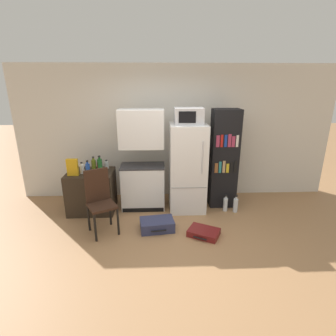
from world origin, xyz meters
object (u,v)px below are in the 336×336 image
at_px(refrigerator, 187,168).
at_px(suitcase_small_flat, 157,225).
at_px(chair, 99,196).
at_px(microwave, 189,116).
at_px(bottle_clear_short, 107,165).
at_px(bookshelf, 224,159).
at_px(bottle_ketchup_red, 99,165).
at_px(water_bottle_front, 236,205).
at_px(bottle_milk_white, 82,169).
at_px(cereal_box, 72,167).
at_px(bottle_blue_soda, 88,169).
at_px(water_bottle_middle, 225,204).
at_px(side_table, 92,191).
at_px(bottle_olive_oil, 94,165).
at_px(bottle_green_tall, 100,165).
at_px(kitchen_hutch, 142,164).
at_px(bowl, 98,173).
at_px(suitcase_large_flat, 204,232).

bearing_deg(refrigerator, suitcase_small_flat, -126.72).
height_order(refrigerator, chair, refrigerator).
bearing_deg(microwave, bottle_clear_short, 172.45).
distance_m(bookshelf, bottle_ketchup_red, 2.36).
bearing_deg(water_bottle_front, bottle_milk_white, 177.34).
distance_m(microwave, cereal_box, 2.22).
relative_size(bottle_blue_soda, water_bottle_middle, 0.85).
bearing_deg(side_table, bottle_ketchup_red, 50.42).
xyz_separation_m(bottle_olive_oil, bottle_green_tall, (0.11, -0.01, 0.01)).
xyz_separation_m(bottle_milk_white, bottle_blue_soda, (0.14, -0.13, 0.03)).
relative_size(bookshelf, suitcase_small_flat, 3.19).
bearing_deg(bottle_blue_soda, water_bottle_middle, 1.21).
distance_m(kitchen_hutch, water_bottle_middle, 1.74).
xyz_separation_m(bottle_clear_short, bowl, (-0.09, -0.31, -0.05)).
bearing_deg(bottle_olive_oil, water_bottle_middle, -4.73).
height_order(microwave, bottle_milk_white, microwave).
height_order(kitchen_hutch, refrigerator, kitchen_hutch).
bearing_deg(bottle_milk_white, refrigerator, 2.18).
xyz_separation_m(microwave, bookshelf, (0.70, 0.14, -0.83)).
relative_size(side_table, cereal_box, 2.76).
distance_m(side_table, water_bottle_middle, 2.53).
relative_size(bottle_green_tall, suitcase_small_flat, 0.50).
height_order(side_table, bookshelf, bookshelf).
bearing_deg(cereal_box, suitcase_small_flat, -21.83).
bearing_deg(suitcase_large_flat, refrigerator, 127.86).
xyz_separation_m(side_table, suitcase_small_flat, (1.22, -0.76, -0.29)).
relative_size(refrigerator, microwave, 3.27).
bearing_deg(bottle_olive_oil, suitcase_small_flat, -35.42).
xyz_separation_m(bottle_milk_white, bottle_olive_oil, (0.18, 0.12, 0.03)).
bearing_deg(refrigerator, kitchen_hutch, 174.06).
bearing_deg(chair, refrigerator, -2.59).
bearing_deg(cereal_box, bottle_milk_white, 40.94).
bearing_deg(bottle_clear_short, bottle_green_tall, -118.50).
height_order(suitcase_large_flat, water_bottle_middle, water_bottle_middle).
relative_size(cereal_box, chair, 0.29).
relative_size(bottle_clear_short, suitcase_large_flat, 0.29).
bearing_deg(bottle_blue_soda, microwave, 6.60).
xyz_separation_m(microwave, cereal_box, (-2.04, -0.18, -0.85)).
height_order(bottle_milk_white, bowl, bottle_milk_white).
height_order(bottle_milk_white, suitcase_small_flat, bottle_milk_white).
bearing_deg(cereal_box, bottle_clear_short, 36.67).
distance_m(bottle_ketchup_red, bowl, 0.28).
distance_m(kitchen_hutch, bottle_clear_short, 0.70).
relative_size(bookshelf, chair, 1.81).
bearing_deg(chair, suitcase_large_flat, -37.25).
height_order(suitcase_large_flat, suitcase_small_flat, suitcase_small_flat).
xyz_separation_m(chair, water_bottle_front, (2.38, 0.53, -0.46)).
relative_size(bottle_milk_white, water_bottle_middle, 0.63).
bearing_deg(bottle_clear_short, water_bottle_middle, -8.98).
relative_size(suitcase_large_flat, water_bottle_middle, 1.74).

